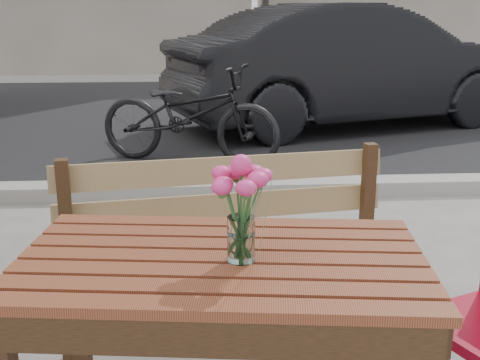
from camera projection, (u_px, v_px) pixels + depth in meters
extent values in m
cube|color=black|center=(214.00, 113.00, 8.75)|extent=(30.00, 8.00, 0.00)
cube|color=gray|center=(225.00, 189.00, 4.90)|extent=(30.00, 0.25, 0.12)
cube|color=#5D2718|center=(222.00, 260.00, 1.82)|extent=(1.30, 0.85, 0.03)
cube|color=black|center=(79.00, 318.00, 2.25)|extent=(0.07, 0.07, 0.73)
cube|color=black|center=(383.00, 326.00, 2.19)|extent=(0.07, 0.07, 0.73)
cube|color=#9E7E52|center=(234.00, 260.00, 2.51)|extent=(1.51, 0.62, 0.03)
cube|color=#9E7E52|center=(223.00, 188.00, 2.65)|extent=(1.46, 0.26, 0.40)
cube|color=black|center=(70.00, 348.00, 2.27)|extent=(0.06, 0.06, 0.48)
cube|color=black|center=(396.00, 310.00, 2.55)|extent=(0.06, 0.06, 0.48)
cube|color=black|center=(70.00, 263.00, 2.53)|extent=(0.06, 0.06, 0.89)
cube|color=black|center=(366.00, 237.00, 2.81)|extent=(0.06, 0.06, 0.89)
cylinder|color=#A3071F|center=(480.00, 349.00, 2.35)|extent=(0.03, 0.03, 0.39)
cylinder|color=white|center=(241.00, 239.00, 1.76)|extent=(0.08, 0.08, 0.14)
cylinder|color=#356E34|center=(241.00, 217.00, 1.75)|extent=(0.05, 0.05, 0.27)
imported|color=black|center=(353.00, 66.00, 7.65)|extent=(4.94, 3.02, 1.54)
imported|color=black|center=(189.00, 114.00, 5.83)|extent=(1.96, 1.28, 0.97)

